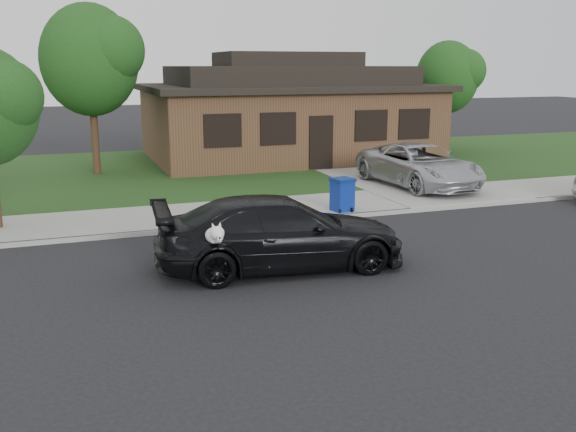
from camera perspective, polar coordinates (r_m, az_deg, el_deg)
name	(u,v)px	position (r m, az deg, el deg)	size (l,w,h in m)	color
ground	(344,258)	(14.46, 5.01, -3.75)	(120.00, 120.00, 0.00)	black
sidewalk	(273,210)	(18.94, -1.30, 0.58)	(60.00, 3.00, 0.12)	gray
curb	(291,221)	(17.56, 0.25, -0.43)	(60.00, 0.12, 0.12)	gray
lawn	(212,169)	(26.52, -6.80, 4.16)	(60.00, 13.00, 0.13)	#193814
driveway	(377,172)	(25.79, 7.88, 3.88)	(4.50, 13.00, 0.14)	gray
sedan	(280,233)	(13.51, -0.67, -1.53)	(5.45, 2.66, 1.54)	black
minivan	(419,165)	(22.60, 11.59, 4.45)	(2.40, 5.20, 1.44)	#B3B6BB
recycling_bin	(342,194)	(18.47, 4.85, 1.93)	(0.68, 0.68, 0.96)	navy
house	(287,113)	(29.31, -0.09, 9.19)	(12.60, 8.60, 4.65)	#422B1C
tree_0	(94,58)	(25.45, -16.83, 13.30)	(3.78, 3.60, 6.34)	#332114
tree_1	(451,76)	(32.38, 14.28, 11.97)	(3.15, 3.00, 5.25)	#332114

